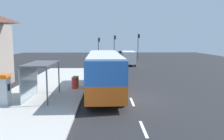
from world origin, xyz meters
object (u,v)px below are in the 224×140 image
(ticket_machine, at_px, (4,89))
(recycling_bin_red, at_px, (75,83))
(white_van, at_px, (128,57))
(sedan_near, at_px, (122,54))
(traffic_light_far_side, at_px, (99,45))
(traffic_light_median, at_px, (115,43))
(bus, at_px, (104,71))
(traffic_light_near_side, at_px, (138,42))
(bus_shelter, at_px, (37,71))
(sedan_far, at_px, (125,57))
(recycling_bin_green, at_px, (76,82))

(ticket_machine, relative_size, recycling_bin_red, 2.04)
(white_van, xyz_separation_m, sedan_near, (0.10, 17.22, -0.55))
(traffic_light_far_side, bearing_deg, traffic_light_median, 12.90)
(bus, xyz_separation_m, traffic_light_near_side, (7.21, 32.68, 1.75))
(traffic_light_far_side, xyz_separation_m, bus_shelter, (-3.32, -35.62, -1.02))
(traffic_light_near_side, bearing_deg, bus, -102.44)
(white_van, height_order, traffic_light_near_side, traffic_light_near_side)
(sedan_far, xyz_separation_m, traffic_light_median, (-1.91, 6.18, 2.64))
(bus, bearing_deg, traffic_light_far_side, 92.37)
(recycling_bin_green, bearing_deg, recycling_bin_red, -90.00)
(recycling_bin_red, height_order, traffic_light_median, traffic_light_median)
(recycling_bin_red, bearing_deg, traffic_light_near_side, 72.96)
(traffic_light_far_side, distance_m, bus_shelter, 35.79)
(traffic_light_far_side, bearing_deg, bus, -87.63)
(white_van, height_order, sedan_near, white_van)
(sedan_near, distance_m, bus_shelter, 40.97)
(sedan_far, bearing_deg, bus_shelter, -106.08)
(sedan_far, bearing_deg, white_van, -90.79)
(recycling_bin_green, distance_m, traffic_light_far_side, 31.85)
(ticket_machine, xyz_separation_m, traffic_light_far_side, (4.93, 37.26, 1.95))
(traffic_light_far_side, relative_size, bus_shelter, 1.17)
(sedan_near, height_order, recycling_bin_green, sedan_near)
(bus, relative_size, bus_shelter, 2.77)
(ticket_machine, distance_m, traffic_light_median, 39.04)
(traffic_light_near_side, height_order, traffic_light_far_side, traffic_light_near_side)
(white_van, xyz_separation_m, ticket_machine, (-10.23, -24.43, -0.17))
(bus, height_order, sedan_near, bus)
(recycling_bin_green, bearing_deg, sedan_far, 76.14)
(white_van, xyz_separation_m, recycling_bin_green, (-6.40, -18.91, -0.69))
(sedan_near, distance_m, ticket_machine, 42.91)
(bus, relative_size, traffic_light_far_side, 2.37)
(bus, xyz_separation_m, traffic_light_far_side, (-1.38, 33.48, 1.28))
(sedan_far, relative_size, traffic_light_near_side, 0.82)
(sedan_far, xyz_separation_m, ticket_machine, (-10.33, -31.88, 0.38))
(white_van, distance_m, traffic_light_near_side, 12.67)
(recycling_bin_green, bearing_deg, traffic_light_far_side, 88.01)
(ticket_machine, bearing_deg, traffic_light_near_side, 69.65)
(bus, xyz_separation_m, bus_shelter, (-4.70, -2.14, 0.25))
(recycling_bin_green, xyz_separation_m, bus_shelter, (-2.21, -3.88, 1.44))
(traffic_light_near_side, bearing_deg, sedan_near, 121.63)
(traffic_light_near_side, height_order, traffic_light_median, traffic_light_near_side)
(white_van, bearing_deg, ticket_machine, -112.72)
(sedan_far, bearing_deg, traffic_light_near_side, 55.13)
(ticket_machine, relative_size, traffic_light_near_side, 0.36)
(recycling_bin_red, distance_m, traffic_light_median, 33.67)
(sedan_far, bearing_deg, recycling_bin_red, -103.51)
(white_van, bearing_deg, traffic_light_near_side, 74.68)
(white_van, height_order, recycling_bin_green, white_van)
(white_van, relative_size, bus_shelter, 1.31)
(sedan_near, distance_m, traffic_light_far_side, 7.33)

